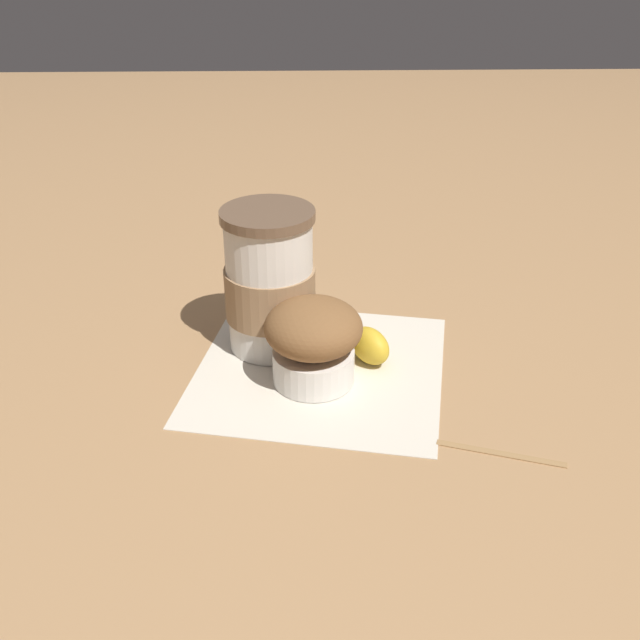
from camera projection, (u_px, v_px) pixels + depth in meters
ground_plane at (320, 369)px, 0.76m from camera, size 3.00×3.00×0.00m
paper_napkin at (320, 368)px, 0.76m from camera, size 0.29×0.29×0.00m
coffee_cup at (270, 283)px, 0.76m from camera, size 0.09×0.09×0.15m
muffin at (313, 340)px, 0.71m from camera, size 0.09×0.09×0.09m
banana at (324, 338)px, 0.77m from camera, size 0.15×0.08×0.04m
wooden_stirrer at (501, 453)px, 0.64m from camera, size 0.11×0.04×0.00m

